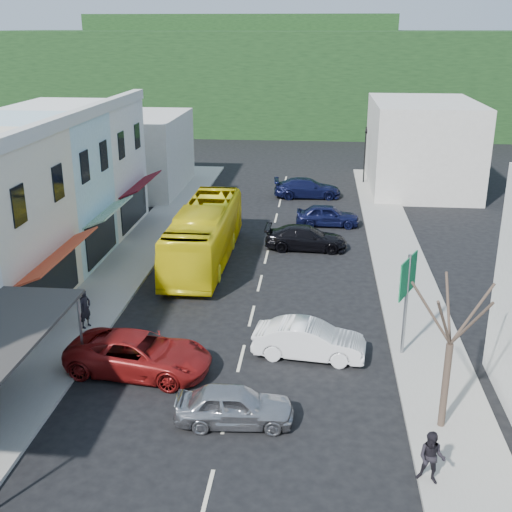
{
  "coord_description": "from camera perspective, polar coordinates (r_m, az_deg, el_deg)",
  "views": [
    {
      "loc": [
        2.84,
        -22.56,
        12.49
      ],
      "look_at": [
        0.0,
        6.0,
        2.2
      ],
      "focal_mm": 45.0,
      "sensor_mm": 36.0,
      "label": 1
    }
  ],
  "objects": [
    {
      "name": "traffic_signal",
      "position": [
        54.61,
        9.64,
        8.78
      ],
      "size": [
        1.02,
        1.22,
        4.75
      ],
      "primitive_type": null,
      "rotation": [
        0.0,
        0.0,
        3.45
      ],
      "color": "black",
      "rests_on": "ground"
    },
    {
      "name": "hillside",
      "position": [
        87.94,
        2.99,
        15.94
      ],
      "size": [
        80.0,
        26.0,
        14.0
      ],
      "color": "black",
      "rests_on": "ground"
    },
    {
      "name": "car_black_near",
      "position": [
        38.07,
        4.47,
        1.62
      ],
      "size": [
        4.52,
        1.9,
        1.4
      ],
      "primitive_type": "imported",
      "rotation": [
        0.0,
        0.0,
        1.56
      ],
      "color": "black",
      "rests_on": "ground"
    },
    {
      "name": "car_navy_mid",
      "position": [
        42.77,
        6.4,
        3.6
      ],
      "size": [
        4.41,
        1.83,
        1.4
      ],
      "primitive_type": "imported",
      "rotation": [
        0.0,
        0.0,
        1.56
      ],
      "color": "black",
      "rests_on": "ground"
    },
    {
      "name": "car_red",
      "position": [
        25.05,
        -10.31,
        -8.7
      ],
      "size": [
        4.81,
        2.48,
        1.4
      ],
      "primitive_type": "imported",
      "rotation": [
        0.0,
        0.0,
        1.44
      ],
      "color": "maroon",
      "rests_on": "ground"
    },
    {
      "name": "pedestrian_right",
      "position": [
        19.67,
        15.35,
        -16.83
      ],
      "size": [
        0.81,
        0.65,
        1.7
      ],
      "primitive_type": "imported",
      "rotation": [
        0.0,
        0.0,
        -0.34
      ],
      "color": "black",
      "rests_on": "sidewalk_right"
    },
    {
      "name": "distant_block_right",
      "position": [
        53.94,
        14.5,
        9.51
      ],
      "size": [
        8.0,
        12.0,
        7.0
      ],
      "primitive_type": "cube",
      "color": "#B7B2A8",
      "rests_on": "ground"
    },
    {
      "name": "bus",
      "position": [
        35.77,
        -4.61,
        1.85
      ],
      "size": [
        2.56,
        11.61,
        3.1
      ],
      "primitive_type": "imported",
      "rotation": [
        0.0,
        0.0,
        -0.01
      ],
      "color": "yellow",
      "rests_on": "ground"
    },
    {
      "name": "street_tree",
      "position": [
        21.14,
        16.87,
        -7.49
      ],
      "size": [
        2.36,
        2.36,
        6.25
      ],
      "primitive_type": null,
      "rotation": [
        0.0,
        0.0,
        0.1
      ],
      "color": "#3A2D24",
      "rests_on": "ground"
    },
    {
      "name": "sidewalk_right",
      "position": [
        35.16,
        12.92,
        -1.48
      ],
      "size": [
        3.0,
        52.0,
        0.15
      ],
      "primitive_type": "cube",
      "color": "gray",
      "rests_on": "ground"
    },
    {
      "name": "distant_block_left",
      "position": [
        52.6,
        -10.94,
        8.98
      ],
      "size": [
        8.0,
        10.0,
        6.0
      ],
      "primitive_type": "cube",
      "color": "#B7B2A8",
      "rests_on": "ground"
    },
    {
      "name": "car_silver",
      "position": [
        21.77,
        -1.93,
        -13.07
      ],
      "size": [
        4.51,
        2.1,
        1.4
      ],
      "primitive_type": "imported",
      "rotation": [
        0.0,
        0.0,
        1.64
      ],
      "color": "#A1A1A5",
      "rests_on": "ground"
    },
    {
      "name": "car_navy_far",
      "position": [
        49.91,
        4.58,
        6.0
      ],
      "size": [
        4.64,
        2.2,
        1.4
      ],
      "primitive_type": "imported",
      "rotation": [
        0.0,
        0.0,
        1.65
      ],
      "color": "black",
      "rests_on": "ground"
    },
    {
      "name": "car_white",
      "position": [
        25.81,
        4.74,
        -7.53
      ],
      "size": [
        4.57,
        2.26,
        1.4
      ],
      "primitive_type": "imported",
      "rotation": [
        0.0,
        0.0,
        1.46
      ],
      "color": "white",
      "rests_on": "ground"
    },
    {
      "name": "direction_sign",
      "position": [
        25.82,
        13.15,
        -4.41
      ],
      "size": [
        1.68,
        2.11,
        4.33
      ],
      "primitive_type": null,
      "rotation": [
        0.0,
        0.0,
        -0.43
      ],
      "color": "#0F6035",
      "rests_on": "ground"
    },
    {
      "name": "pedestrian_left",
      "position": [
        28.73,
        -14.95,
        -4.56
      ],
      "size": [
        0.59,
        0.7,
        1.7
      ],
      "primitive_type": "imported",
      "rotation": [
        0.0,
        0.0,
        1.21
      ],
      "color": "black",
      "rests_on": "sidewalk_left"
    },
    {
      "name": "sidewalk_left",
      "position": [
        36.35,
        -11.21,
        -0.64
      ],
      "size": [
        3.0,
        52.0,
        0.15
      ],
      "primitive_type": "cube",
      "color": "gray",
      "rests_on": "ground"
    },
    {
      "name": "ground",
      "position": [
        25.94,
        -1.33,
        -9.06
      ],
      "size": [
        120.0,
        120.0,
        0.0
      ],
      "primitive_type": "plane",
      "color": "black",
      "rests_on": "ground"
    }
  ]
}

